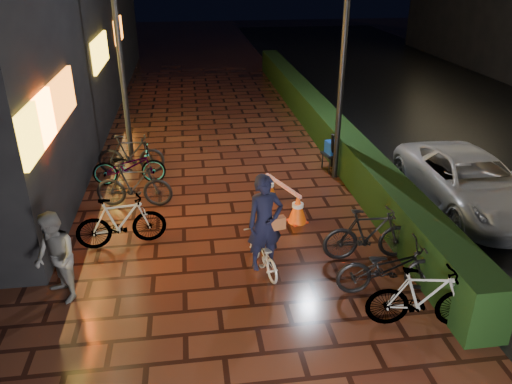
{
  "coord_description": "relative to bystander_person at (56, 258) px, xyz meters",
  "views": [
    {
      "loc": [
        -0.86,
        -7.16,
        5.24
      ],
      "look_at": [
        0.34,
        1.51,
        1.1
      ],
      "focal_mm": 35.0,
      "sensor_mm": 36.0,
      "label": 1
    }
  ],
  "objects": [
    {
      "name": "van",
      "position": [
        8.5,
        2.29,
        -0.18
      ],
      "size": [
        2.07,
        4.44,
        1.23
      ],
      "primitive_type": "imported",
      "rotation": [
        0.0,
        0.0,
        0.01
      ],
      "color": "#AEAFB3",
      "rests_on": "ground"
    },
    {
      "name": "parked_bikes_storefront",
      "position": [
        0.8,
        3.81,
        -0.29
      ],
      "size": [
        2.04,
        4.43,
        1.05
      ],
      "color": "black",
      "rests_on": "ground"
    },
    {
      "name": "ground",
      "position": [
        3.15,
        -0.09,
        -0.8
      ],
      "size": [
        80.0,
        80.0,
        0.0
      ],
      "primitive_type": "plane",
      "color": "#381911",
      "rests_on": "ground"
    },
    {
      "name": "parked_bikes_hedge",
      "position": [
        5.55,
        -0.5,
        -0.3
      ],
      "size": [
        2.0,
        2.64,
        1.05
      ],
      "color": "black",
      "rests_on": "ground"
    },
    {
      "name": "cart_assembly",
      "position": [
        6.08,
        4.86,
        -0.21
      ],
      "size": [
        0.7,
        0.74,
        1.15
      ],
      "color": "black",
      "rests_on": "ground"
    },
    {
      "name": "traffic_barrier",
      "position": [
        4.26,
        2.67,
        -0.47
      ],
      "size": [
        0.92,
        1.61,
        0.66
      ],
      "color": "#FF530D",
      "rests_on": "ground"
    },
    {
      "name": "hedge",
      "position": [
        6.45,
        7.91,
        -0.3
      ],
      "size": [
        0.7,
        20.0,
        1.0
      ],
      "primitive_type": "cube",
      "color": "black",
      "rests_on": "ground"
    },
    {
      "name": "cyclist",
      "position": [
        3.48,
        0.35,
        -0.09
      ],
      "size": [
        0.77,
        1.41,
        1.92
      ],
      "color": "white",
      "rests_on": "ground"
    },
    {
      "name": "bystander_person",
      "position": [
        0.0,
        0.0,
        0.0
      ],
      "size": [
        0.95,
        0.99,
        1.61
      ],
      "primitive_type": "imported",
      "rotation": [
        0.0,
        0.0,
        -0.94
      ],
      "color": "#5C5D5F",
      "rests_on": "ground"
    },
    {
      "name": "lamp_post_hedge",
      "position": [
        5.98,
        4.38,
        2.08
      ],
      "size": [
        0.5,
        0.16,
        5.24
      ],
      "color": "black",
      "rests_on": "ground"
    },
    {
      "name": "lamp_post_sf",
      "position": [
        0.56,
        6.69,
        2.35
      ],
      "size": [
        0.55,
        0.17,
        5.73
      ],
      "color": "black",
      "rests_on": "ground"
    }
  ]
}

